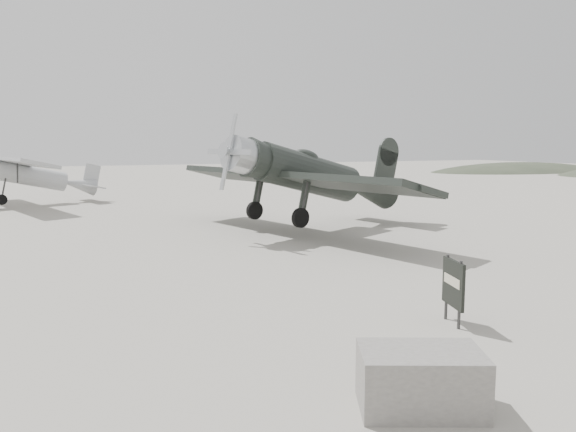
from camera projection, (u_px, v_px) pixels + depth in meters
name	position (u px, v px, depth m)	size (l,w,h in m)	color
ground	(304.00, 269.00, 16.25)	(160.00, 160.00, 0.00)	gray
hill_northeast	(520.00, 171.00, 72.56)	(32.00, 16.00, 5.20)	#343C2C
lowwing_monoplane	(315.00, 176.00, 23.24)	(9.63, 13.27, 4.28)	black
highwing_monoplane	(23.00, 170.00, 32.63)	(8.30, 11.57, 3.28)	#919496
equipment_block	(421.00, 380.00, 7.67)	(1.66, 1.04, 0.83)	slate
sign_board	(453.00, 285.00, 11.24)	(0.33, 0.92, 1.36)	#333333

